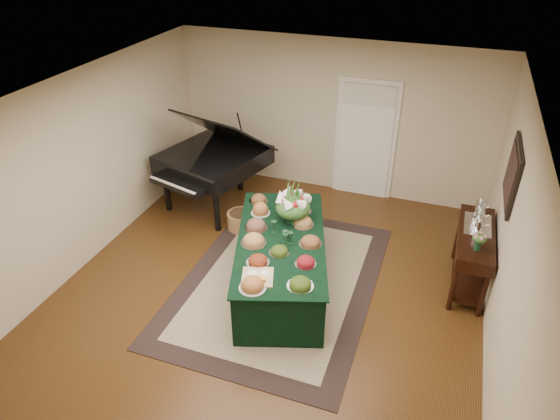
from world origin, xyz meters
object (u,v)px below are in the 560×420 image
(floral_centerpiece, at_px, (293,203))
(mahogany_sideboard, at_px, (474,244))
(buffet_table, at_px, (281,262))
(grand_piano, at_px, (213,159))

(floral_centerpiece, relative_size, mahogany_sideboard, 0.35)
(buffet_table, distance_m, mahogany_sideboard, 2.56)
(floral_centerpiece, bearing_deg, buffet_table, -91.51)
(grand_piano, bearing_deg, buffet_table, -42.85)
(floral_centerpiece, height_order, grand_piano, grand_piano)
(buffet_table, relative_size, floral_centerpiece, 5.36)
(buffet_table, height_order, floral_centerpiece, floral_centerpiece)
(buffet_table, xyz_separation_m, mahogany_sideboard, (2.40, 0.86, 0.28))
(floral_centerpiece, height_order, mahogany_sideboard, floral_centerpiece)
(mahogany_sideboard, bearing_deg, buffet_table, -160.22)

